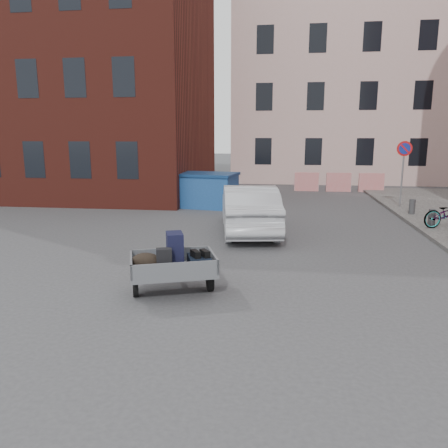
# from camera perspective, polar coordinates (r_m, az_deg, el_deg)

# --- Properties ---
(ground) EXTENTS (120.00, 120.00, 0.00)m
(ground) POSITION_cam_1_polar(r_m,az_deg,el_deg) (9.55, 0.13, -6.91)
(ground) COLOR #38383A
(ground) RESTS_ON ground
(building_brick) EXTENTS (12.00, 10.00, 14.00)m
(building_brick) POSITION_cam_1_polar(r_m,az_deg,el_deg) (24.53, -18.22, 20.42)
(building_brick) COLOR #591E16
(building_brick) RESTS_ON ground
(building_pink) EXTENTS (16.00, 8.00, 14.00)m
(building_pink) POSITION_cam_1_polar(r_m,az_deg,el_deg) (31.60, 17.20, 18.39)
(building_pink) COLOR #D1ABA0
(building_pink) RESTS_ON ground
(no_parking_sign) EXTENTS (0.60, 0.09, 2.65)m
(no_parking_sign) POSITION_cam_1_polar(r_m,az_deg,el_deg) (19.11, 22.41, 7.73)
(no_parking_sign) COLOR gray
(no_parking_sign) RESTS_ON sidewalk
(barriers) EXTENTS (4.70, 0.18, 1.00)m
(barriers) POSITION_cam_1_polar(r_m,az_deg,el_deg) (24.30, 14.75, 5.30)
(barriers) COLOR red
(barriers) RESTS_ON ground
(trailer) EXTENTS (1.88, 1.98, 1.20)m
(trailer) POSITION_cam_1_polar(r_m,az_deg,el_deg) (8.46, -6.77, -5.15)
(trailer) COLOR black
(trailer) RESTS_ON ground
(dumpster) EXTENTS (3.68, 2.34, 1.44)m
(dumpster) POSITION_cam_1_polar(r_m,az_deg,el_deg) (18.69, -3.66, 4.53)
(dumpster) COLOR #1D4A8D
(dumpster) RESTS_ON ground
(silver_car) EXTENTS (2.28, 4.75, 1.50)m
(silver_car) POSITION_cam_1_polar(r_m,az_deg,el_deg) (13.66, 3.28, 2.00)
(silver_car) COLOR #B2B4BA
(silver_car) RESTS_ON ground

